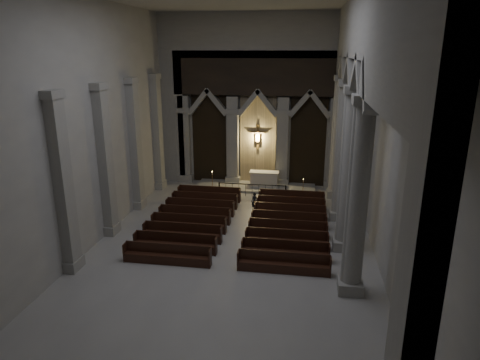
{
  "coord_description": "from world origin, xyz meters",
  "views": [
    {
      "loc": [
        3.41,
        -18.55,
        9.59
      ],
      "look_at": [
        0.05,
        3.0,
        2.89
      ],
      "focal_mm": 32.0,
      "sensor_mm": 36.0,
      "label": 1
    }
  ],
  "objects_px": {
    "altar": "(264,179)",
    "candle_stand_left": "(212,186)",
    "pews": "(239,224)",
    "candle_stand_right": "(303,191)",
    "worshipper": "(254,202)",
    "altar_rail": "(252,188)"
  },
  "relations": [
    {
      "from": "altar",
      "to": "candle_stand_left",
      "type": "xyz_separation_m",
      "value": [
        -3.53,
        -1.28,
        -0.29
      ]
    },
    {
      "from": "altar",
      "to": "pews",
      "type": "height_order",
      "value": "altar"
    },
    {
      "from": "altar",
      "to": "candle_stand_right",
      "type": "bearing_deg",
      "value": -26.28
    },
    {
      "from": "candle_stand_left",
      "to": "pews",
      "type": "xyz_separation_m",
      "value": [
        2.92,
        -6.35,
        -0.09
      ]
    },
    {
      "from": "candle_stand_left",
      "to": "candle_stand_right",
      "type": "bearing_deg",
      "value": -0.87
    },
    {
      "from": "pews",
      "to": "worshipper",
      "type": "distance_m",
      "value": 3.08
    },
    {
      "from": "pews",
      "to": "altar",
      "type": "bearing_deg",
      "value": 85.44
    },
    {
      "from": "candle_stand_left",
      "to": "pews",
      "type": "bearing_deg",
      "value": -65.3
    },
    {
      "from": "altar_rail",
      "to": "candle_stand_left",
      "type": "distance_m",
      "value": 3.02
    },
    {
      "from": "candle_stand_right",
      "to": "candle_stand_left",
      "type": "bearing_deg",
      "value": 179.13
    },
    {
      "from": "altar_rail",
      "to": "pews",
      "type": "distance_m",
      "value": 5.6
    },
    {
      "from": "candle_stand_left",
      "to": "candle_stand_right",
      "type": "xyz_separation_m",
      "value": [
        6.32,
        -0.1,
        -0.06
      ]
    },
    {
      "from": "altar_rail",
      "to": "worshipper",
      "type": "bearing_deg",
      "value": -79.53
    },
    {
      "from": "altar",
      "to": "candle_stand_right",
      "type": "relative_size",
      "value": 1.7
    },
    {
      "from": "candle_stand_left",
      "to": "altar_rail",
      "type": "bearing_deg",
      "value": -14.47
    },
    {
      "from": "altar_rail",
      "to": "candle_stand_left",
      "type": "height_order",
      "value": "candle_stand_left"
    },
    {
      "from": "altar_rail",
      "to": "worshipper",
      "type": "relative_size",
      "value": 4.05
    },
    {
      "from": "altar",
      "to": "candle_stand_left",
      "type": "bearing_deg",
      "value": -160.01
    },
    {
      "from": "candle_stand_right",
      "to": "worshipper",
      "type": "height_order",
      "value": "candle_stand_right"
    },
    {
      "from": "altar",
      "to": "altar_rail",
      "type": "xyz_separation_m",
      "value": [
        -0.61,
        -2.04,
        -0.08
      ]
    },
    {
      "from": "pews",
      "to": "candle_stand_right",
      "type": "bearing_deg",
      "value": 61.44
    },
    {
      "from": "altar_rail",
      "to": "candle_stand_left",
      "type": "relative_size",
      "value": 3.2
    }
  ]
}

